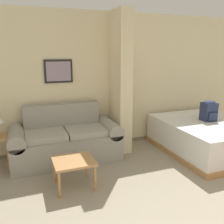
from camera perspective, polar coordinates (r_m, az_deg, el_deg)
name	(u,v)px	position (r m, az deg, el deg)	size (l,w,h in m)	color
wall_back	(105,81)	(4.97, -1.60, 7.00)	(7.09, 0.16, 2.60)	beige
wall_partition_pillar	(120,83)	(4.69, 1.87, 6.66)	(0.24, 0.61, 2.60)	beige
couch	(66,140)	(4.51, -10.56, -6.40)	(1.88, 0.84, 0.95)	gray
coffee_table	(74,164)	(3.60, -8.72, -11.61)	(0.57, 0.50, 0.41)	#B27F4C
bed	(206,135)	(5.16, 20.78, -5.04)	(1.63, 1.90, 0.58)	#B27F4C
backpack	(209,110)	(5.10, 21.29, 0.38)	(0.26, 0.24, 0.39)	#232D4C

